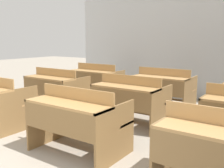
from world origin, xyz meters
TOP-DOWN VIEW (x-y plane):
  - wall_back at (0.00, 5.73)m, footprint 6.69×0.06m
  - bench_front_center at (-0.08, 1.70)m, footprint 1.15×0.79m
  - bench_second_left at (-1.90, 3.04)m, footprint 1.15×0.79m
  - bench_second_center at (-0.11, 3.05)m, footprint 1.15×0.79m
  - bench_third_left at (-1.89, 4.38)m, footprint 1.15×0.79m
  - bench_third_center at (-0.09, 4.38)m, footprint 1.15×0.79m

SIDE VIEW (x-z plane):
  - bench_front_center at x=-0.08m, z-range 0.03..0.88m
  - bench_second_left at x=-1.90m, z-range 0.03..0.88m
  - bench_second_center at x=-0.11m, z-range 0.03..0.88m
  - bench_third_left at x=-1.89m, z-range 0.03..0.88m
  - bench_third_center at x=-0.09m, z-range 0.03..0.88m
  - wall_back at x=0.00m, z-range 0.00..2.86m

